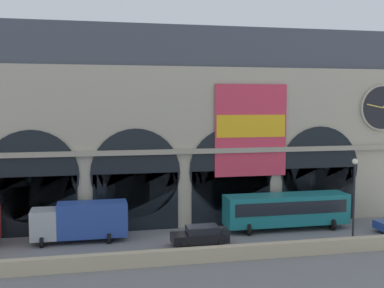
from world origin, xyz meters
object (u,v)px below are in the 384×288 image
at_px(car_center, 200,236).
at_px(bus_mideast, 286,209).
at_px(box_truck_midwest, 81,221).
at_px(street_lamp_quayside, 354,191).

bearing_deg(car_center, bus_mideast, 20.10).
relative_size(box_truck_midwest, bus_mideast, 0.68).
xyz_separation_m(car_center, street_lamp_quayside, (11.31, -2.99, 3.61)).
height_order(car_center, bus_mideast, bus_mideast).
height_order(box_truck_midwest, street_lamp_quayside, street_lamp_quayside).
xyz_separation_m(box_truck_midwest, bus_mideast, (17.55, -0.03, 0.08)).
xyz_separation_m(car_center, bus_mideast, (8.46, 3.10, 0.98)).
bearing_deg(car_center, box_truck_midwest, 160.98).
bearing_deg(box_truck_midwest, bus_mideast, -0.11).
relative_size(car_center, street_lamp_quayside, 0.64).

